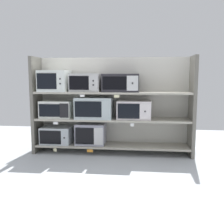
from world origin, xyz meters
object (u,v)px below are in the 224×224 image
microwave_1 (91,134)px  microwave_7 (121,83)px  microwave_4 (134,110)px  microwave_5 (55,81)px  microwave_3 (94,108)px  microwave_0 (57,135)px  microwave_2 (57,109)px  microwave_6 (86,83)px

microwave_1 → microwave_7: 0.93m
microwave_1 → microwave_4: size_ratio=0.88×
microwave_4 → microwave_5: 1.31m
microwave_3 → microwave_7: (0.41, 0.00, 0.39)m
microwave_1 → microwave_0: bearing=-180.0°
microwave_0 → microwave_2: 0.41m
microwave_2 → microwave_4: (1.22, -0.00, 0.01)m
microwave_6 → microwave_7: 0.55m
microwave_0 → microwave_3: bearing=0.0°
microwave_7 → microwave_1: bearing=-180.0°
microwave_4 → microwave_7: microwave_7 is taller
microwave_1 → microwave_6: (-0.07, 0.00, 0.80)m
microwave_0 → microwave_5: (-0.02, 0.00, 0.86)m
microwave_0 → microwave_3: (0.61, 0.00, 0.44)m
microwave_1 → microwave_5: bearing=180.0°
microwave_1 → microwave_4: (0.67, -0.00, 0.39)m
microwave_2 → microwave_6: size_ratio=1.06×
microwave_6 → microwave_7: microwave_6 is taller
microwave_5 → microwave_7: bearing=0.0°
microwave_2 → microwave_3: bearing=0.0°
microwave_6 → microwave_7: size_ratio=0.83×
microwave_5 → microwave_7: microwave_5 is taller
microwave_4 → microwave_5: size_ratio=1.17×
microwave_4 → microwave_6: 0.85m
microwave_4 → microwave_7: (-0.20, 0.00, 0.41)m
microwave_1 → microwave_7: size_ratio=0.82×
microwave_2 → microwave_6: 0.63m
microwave_1 → microwave_4: microwave_4 is taller
microwave_2 → microwave_5: microwave_5 is taller
microwave_3 → microwave_6: size_ratio=1.23×
microwave_5 → microwave_4: bearing=-0.0°
microwave_5 → microwave_6: (0.49, -0.00, -0.02)m
microwave_1 → microwave_5: microwave_5 is taller
microwave_0 → microwave_7: size_ratio=0.86×
microwave_0 → microwave_1: bearing=0.0°
microwave_1 → microwave_7: microwave_7 is taller
microwave_0 → microwave_2: size_ratio=0.97×
microwave_2 → microwave_3: 0.60m
microwave_6 → microwave_0: bearing=-180.0°
microwave_2 → microwave_6: bearing=-0.0°
microwave_0 → microwave_5: size_ratio=1.07×
microwave_1 → microwave_5: 1.00m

